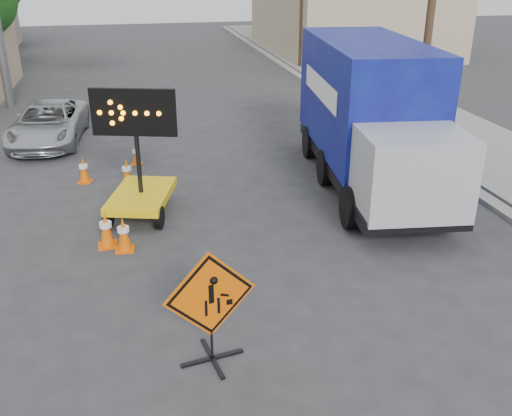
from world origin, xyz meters
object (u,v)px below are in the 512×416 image
object	(u,v)px
construction_sign	(210,305)
box_truck	(369,123)
arrow_board	(141,188)
pickup_truck	(48,123)

from	to	relation	value
construction_sign	box_truck	distance (m)	8.51
box_truck	construction_sign	bearing A→B (deg)	-121.47
arrow_board	box_truck	world-z (taller)	box_truck
arrow_board	box_truck	size ratio (longest dim) A/B	0.38
construction_sign	box_truck	bearing A→B (deg)	41.76
construction_sign	arrow_board	xyz separation A→B (m)	(-0.84, 5.85, -0.32)
construction_sign	arrow_board	size ratio (longest dim) A/B	0.62
arrow_board	pickup_truck	world-z (taller)	arrow_board
construction_sign	arrow_board	bearing A→B (deg)	88.34
arrow_board	pickup_truck	distance (m)	7.31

